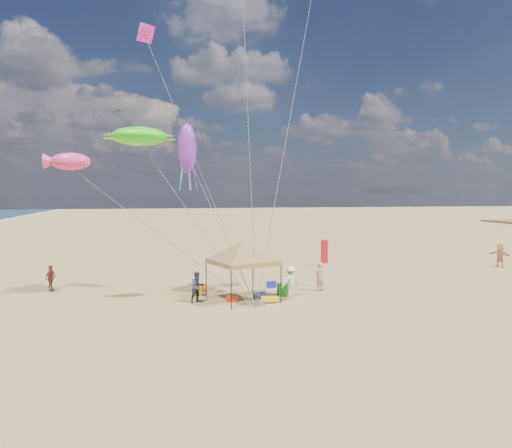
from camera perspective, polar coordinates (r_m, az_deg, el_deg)
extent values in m
plane|color=tan|center=(24.23, 1.42, -9.96)|extent=(280.00, 280.00, 0.00)
cylinder|color=black|center=(26.78, -5.79, -6.52)|extent=(0.06, 0.06, 1.94)
cylinder|color=black|center=(28.09, -0.37, -6.01)|extent=(0.06, 0.06, 1.94)
cylinder|color=black|center=(24.21, -2.89, -7.62)|extent=(0.06, 0.06, 1.94)
cylinder|color=black|center=(25.66, 2.91, -6.96)|extent=(0.06, 0.06, 1.94)
cube|color=olive|center=(25.97, -1.54, -4.40)|extent=(3.81, 3.81, 0.23)
pyramid|color=olive|center=(25.83, -1.54, -2.02)|extent=(5.56, 5.56, 0.97)
cylinder|color=black|center=(30.16, 7.56, -4.46)|extent=(0.04, 0.04, 2.87)
cube|color=red|center=(30.14, 7.95, -3.21)|extent=(0.42, 0.03, 1.44)
cube|color=red|center=(26.02, -2.81, -8.56)|extent=(0.54, 0.38, 0.38)
cube|color=#1F17BC|center=(29.70, 1.79, -7.00)|extent=(0.54, 0.38, 0.38)
cylinder|color=#0D1C3C|center=(26.67, 0.42, -8.28)|extent=(0.69, 0.54, 0.36)
cylinder|color=#F74B0D|center=(28.84, -6.23, -7.37)|extent=(0.54, 0.69, 0.36)
cube|color=#1D8017|center=(27.41, 3.08, -7.58)|extent=(0.50, 0.50, 0.70)
cube|color=yellow|center=(27.62, -6.83, -7.52)|extent=(0.50, 0.50, 0.70)
cube|color=slate|center=(25.09, 0.65, -9.15)|extent=(0.34, 0.30, 0.28)
cube|color=yellow|center=(25.77, 1.50, -8.66)|extent=(0.90, 0.50, 0.24)
imported|color=tan|center=(28.87, 7.35, -6.05)|extent=(0.73, 0.65, 1.66)
imported|color=#313743|center=(25.89, -6.77, -7.25)|extent=(0.99, 0.92, 1.62)
imported|color=white|center=(27.09, 4.02, -6.64)|extent=(1.26, 0.98, 1.71)
imported|color=#98593A|center=(30.89, -22.69, -5.79)|extent=(0.69, 0.97, 1.53)
imported|color=tan|center=(41.62, 26.41, -3.26)|extent=(1.19, 1.77, 1.83)
ellipsoid|color=#28F114|center=(26.38, -13.36, 9.85)|extent=(3.20, 2.73, 0.95)
ellipsoid|color=#FF3780|center=(25.94, -20.69, 6.79)|extent=(2.13, 1.53, 0.86)
ellipsoid|color=purple|center=(27.43, -8.00, 8.67)|extent=(1.08, 1.08, 2.71)
cube|color=#FF24CF|center=(35.91, -12.64, 20.74)|extent=(1.26, 1.13, 1.08)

